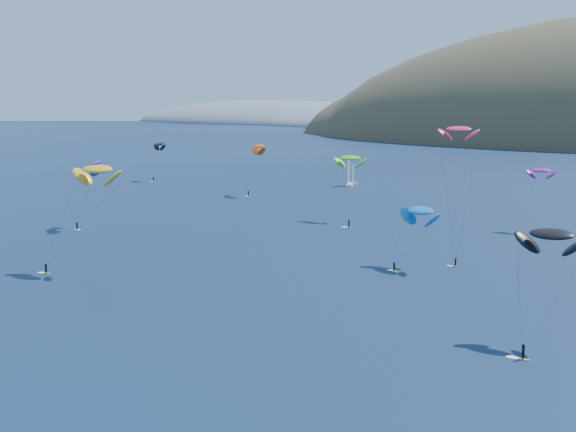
# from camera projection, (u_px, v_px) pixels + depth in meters

# --- Properties ---
(headland) EXTENTS (460.00, 250.00, 60.00)m
(headland) POSITION_uv_depth(u_px,v_px,m) (291.00, 125.00, 955.76)
(headland) COLOR slate
(headland) RESTS_ON ground
(sailboat) EXTENTS (9.65, 9.10, 11.53)m
(sailboat) POSITION_uv_depth(u_px,v_px,m) (350.00, 183.00, 289.86)
(sailboat) COLOR white
(sailboat) RESTS_ON ground
(kitesurfer_1) EXTENTS (9.93, 10.94, 18.59)m
(kitesurfer_1) POSITION_uv_depth(u_px,v_px,m) (259.00, 146.00, 260.97)
(kitesurfer_1) COLOR gold
(kitesurfer_1) RESTS_ON ground
(kitesurfer_2) EXTENTS (12.01, 11.32, 21.88)m
(kitesurfer_2) POSITION_uv_depth(u_px,v_px,m) (97.00, 169.00, 148.12)
(kitesurfer_2) COLOR gold
(kitesurfer_2) RESTS_ON ground
(kitesurfer_3) EXTENTS (11.69, 14.14, 18.77)m
(kitesurfer_3) POSITION_uv_depth(u_px,v_px,m) (350.00, 158.00, 209.02)
(kitesurfer_3) COLOR gold
(kitesurfer_3) RESTS_ON ground
(kitesurfer_5) EXTENTS (10.50, 10.24, 13.64)m
(kitesurfer_5) POSITION_uv_depth(u_px,v_px,m) (420.00, 211.00, 151.39)
(kitesurfer_5) COLOR gold
(kitesurfer_5) RESTS_ON ground
(kitesurfer_6) EXTENTS (10.57, 11.06, 16.54)m
(kitesurfer_6) POSITION_uv_depth(u_px,v_px,m) (541.00, 170.00, 192.89)
(kitesurfer_6) COLOR gold
(kitesurfer_6) RESTS_ON ground
(kitesurfer_7) EXTENTS (9.24, 12.49, 16.98)m
(kitesurfer_7) POSITION_uv_depth(u_px,v_px,m) (551.00, 234.00, 105.75)
(kitesurfer_7) COLOR gold
(kitesurfer_7) RESTS_ON ground
(kitesurfer_9) EXTENTS (8.32, 10.01, 28.13)m
(kitesurfer_9) POSITION_uv_depth(u_px,v_px,m) (459.00, 129.00, 157.18)
(kitesurfer_9) COLOR gold
(kitesurfer_9) RESTS_ON ground
(kitesurfer_10) EXTENTS (10.18, 12.40, 18.70)m
(kitesurfer_10) POSITION_uv_depth(u_px,v_px,m) (95.00, 163.00, 197.20)
(kitesurfer_10) COLOR gold
(kitesurfer_10) RESTS_ON ground
(kitesurfer_12) EXTENTS (8.98, 9.40, 16.31)m
(kitesurfer_12) POSITION_uv_depth(u_px,v_px,m) (160.00, 144.00, 305.27)
(kitesurfer_12) COLOR gold
(kitesurfer_12) RESTS_ON ground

